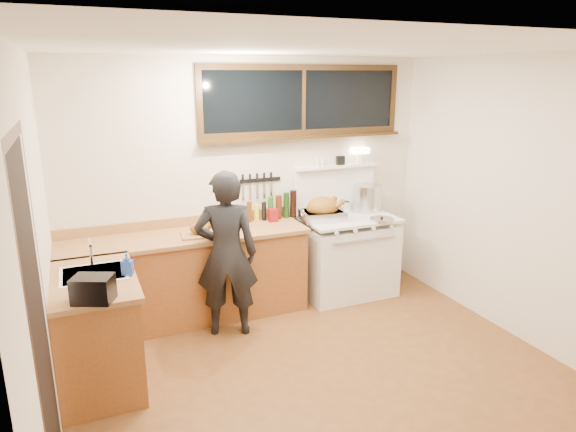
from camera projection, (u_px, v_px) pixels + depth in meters
name	position (u px, v px, depth m)	size (l,w,h in m)	color
ground_plane	(322.00, 375.00, 4.29)	(4.00, 3.50, 0.02)	brown
room_shell	(326.00, 180.00, 3.85)	(4.10, 3.60, 2.65)	beige
counter_back	(187.00, 277.00, 5.16)	(2.44, 0.64, 1.00)	brown
counter_left	(97.00, 330.00, 4.08)	(0.64, 1.09, 0.90)	brown
sink_unit	(94.00, 280.00, 4.05)	(0.50, 0.45, 0.37)	white
vintage_stove	(346.00, 253.00, 5.79)	(1.02, 0.74, 1.61)	white
back_window	(304.00, 109.00, 5.49)	(2.32, 0.13, 0.77)	black
left_doorway	(41.00, 331.00, 2.76)	(0.02, 1.04, 2.17)	black
knife_strip	(259.00, 181.00, 5.51)	(0.46, 0.03, 0.28)	black
man	(226.00, 254.00, 4.79)	(0.67, 0.54, 1.60)	black
soap_bottle	(127.00, 264.00, 4.00)	(0.10, 0.11, 0.18)	#2146A5
toaster	(93.00, 289.00, 3.53)	(0.32, 0.28, 0.18)	black
cutting_board	(201.00, 230.00, 4.99)	(0.40, 0.32, 0.13)	#A16E40
roast_turkey	(323.00, 210.00, 5.53)	(0.50, 0.40, 0.25)	silver
stockpot	(368.00, 198.00, 5.87)	(0.42, 0.42, 0.30)	silver
saucepan	(355.00, 208.00, 5.83)	(0.17, 0.28, 0.11)	silver
pot_lid	(382.00, 219.00, 5.52)	(0.34, 0.34, 0.04)	silver
coffee_tin	(273.00, 215.00, 5.46)	(0.10, 0.08, 0.14)	maroon
pitcher	(239.00, 218.00, 5.32)	(0.08, 0.08, 0.15)	white
bottle_cluster	(276.00, 207.00, 5.55)	(0.57, 0.07, 0.30)	black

